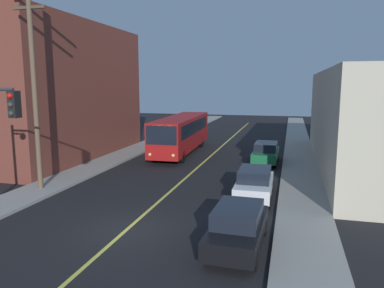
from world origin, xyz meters
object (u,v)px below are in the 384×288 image
(city_bus, at_px, (181,132))
(utility_pole_near, at_px, (34,78))
(parked_car_black, at_px, (238,227))
(parked_car_green, at_px, (266,153))
(parked_car_white, at_px, (255,183))

(city_bus, height_order, utility_pole_near, utility_pole_near)
(parked_car_black, relative_size, utility_pole_near, 0.39)
(parked_car_black, height_order, utility_pole_near, utility_pole_near)
(parked_car_black, distance_m, parked_car_green, 15.59)
(parked_car_green, bearing_deg, utility_pole_near, -137.65)
(parked_car_black, xyz_separation_m, parked_car_white, (0.00, 6.37, 0.00))
(city_bus, bearing_deg, parked_car_green, -19.43)
(parked_car_green, bearing_deg, parked_car_white, -89.82)
(city_bus, xyz_separation_m, utility_pole_near, (-4.38, -13.59, 4.57))
(utility_pole_near, bearing_deg, city_bus, 72.12)
(parked_car_green, xyz_separation_m, utility_pole_near, (-11.97, -10.91, 5.55))
(city_bus, relative_size, parked_car_green, 2.76)
(city_bus, relative_size, parked_car_white, 2.77)
(city_bus, relative_size, utility_pole_near, 1.07)
(parked_car_green, bearing_deg, city_bus, 160.57)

